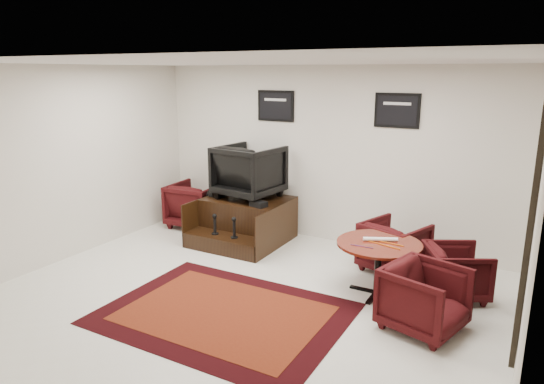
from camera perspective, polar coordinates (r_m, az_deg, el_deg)
The scene contains 16 objects.
ground at distance 6.09m, azimuth -3.41°, elevation -12.35°, with size 6.00×6.00×0.00m, color white.
room_shell at distance 5.43m, azimuth 0.65°, elevation 4.30°, with size 6.02×5.02×2.81m.
area_rug at distance 5.75m, azimuth -5.66°, elevation -14.01°, with size 2.70×2.03×0.01m.
shine_podium at distance 7.94m, azimuth -3.16°, elevation -3.45°, with size 1.34×1.38×0.69m.
shine_chair at distance 7.85m, azimuth -2.69°, elevation 2.75°, with size 0.93×0.87×0.96m, color black.
shoes_pair at distance 8.07m, azimuth -6.31°, elevation -0.13°, with size 0.25×0.29×0.10m.
polish_kit at distance 7.40m, azimuth -1.60°, elevation -1.41°, with size 0.24×0.17×0.08m, color black.
umbrella_black at distance 8.26m, azimuth -8.11°, elevation -2.26°, with size 0.30×0.11×0.81m, color black, non-canonical shape.
umbrella_hooked at distance 8.35m, azimuth -7.62°, elevation -2.03°, with size 0.31×0.11×0.82m, color black, non-canonical shape.
armchair_side at distance 8.73m, azimuth -8.97°, elevation -1.23°, with size 0.84×0.78×0.86m, color black.
meeting_table at distance 6.11m, azimuth 12.46°, elevation -6.56°, with size 1.03×1.03×0.67m.
table_chair_back at distance 6.92m, azimuth 14.19°, elevation -5.96°, with size 0.76×0.71×0.78m, color black.
table_chair_window at distance 6.40m, azimuth 20.85°, elevation -8.50°, with size 0.69×0.64×0.71m, color black.
table_chair_corner at distance 5.50m, azimuth 17.52°, elevation -11.55°, with size 0.76×0.71×0.78m, color black.
paper_roll at distance 6.12m, azimuth 12.64°, elevation -5.44°, with size 0.05×0.05×0.42m, color white.
table_clutter at distance 6.01m, azimuth 12.68°, elevation -5.99°, with size 0.57×0.31×0.01m.
Camera 1 is at (2.95, -4.59, 2.71)m, focal length 32.00 mm.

